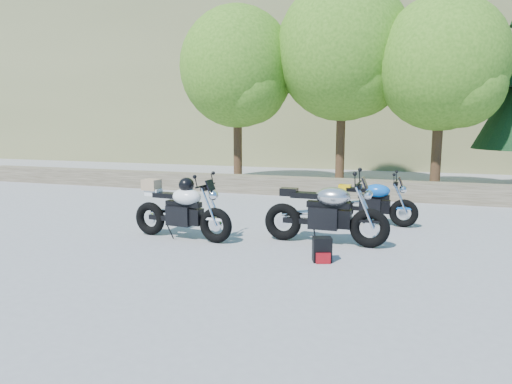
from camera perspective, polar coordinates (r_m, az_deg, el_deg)
ground at (r=7.73m, az=-3.78°, el=-6.50°), size 90.00×90.00×0.00m
stone_wall at (r=12.84m, az=5.51°, el=0.70°), size 22.00×0.55×0.50m
hillside at (r=35.33m, az=19.36°, el=17.11°), size 80.00×30.00×15.00m
tree_decid_left at (r=15.07m, az=-2.05°, el=14.81°), size 3.67×3.67×5.62m
tree_decid_mid at (r=14.71m, az=11.18°, el=16.40°), size 4.08×4.08×6.24m
tree_decid_right at (r=13.94m, az=22.63°, el=14.10°), size 3.54×3.54×5.41m
silver_bike at (r=7.70m, az=8.75°, el=-2.69°), size 2.12×0.67×1.06m
white_bike at (r=8.06m, az=-9.36°, el=-2.08°), size 1.97×0.62×1.09m
blue_bike at (r=9.35m, az=14.30°, el=-1.33°), size 1.80×0.57×0.90m
backpack at (r=6.79m, az=8.26°, el=-7.18°), size 0.32×0.30×0.37m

